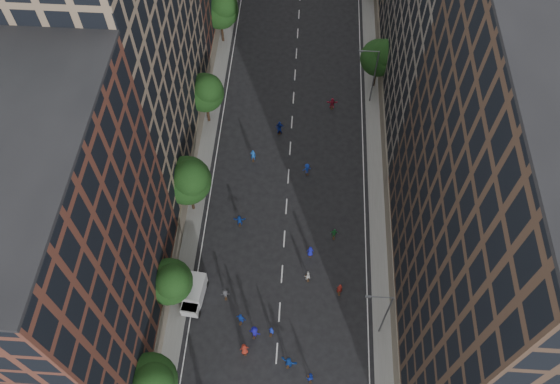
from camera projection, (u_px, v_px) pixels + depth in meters
The scene contains 33 objects.
ground at pixel (292, 125), 73.49m from camera, with size 240.00×240.00×0.00m, color black.
sidewalk_left at pixel (211, 81), 77.99m from camera, with size 4.00×105.00×0.15m, color slate.
sidewalk_right at pixel (379, 88), 77.17m from camera, with size 4.00×105.00×0.15m, color slate.
bldg_left_a at pixel (51, 260), 45.60m from camera, with size 14.00×22.00×30.00m, color #532A1F.
bldg_left_b at pixel (112, 46), 57.23m from camera, with size 14.00×26.00×34.00m, color #7E6852.
bldg_right_a at pixel (515, 225), 44.02m from camera, with size 14.00×30.00×36.00m, color #412E23.
bldg_right_b at pixel (465, 10), 61.33m from camera, with size 14.00×28.00×33.00m, color #685F55.
tree_left_0 at pixel (150, 382), 48.89m from camera, with size 5.20×5.20×8.83m.
tree_left_1 at pixel (170, 282), 54.77m from camera, with size 4.80×4.80×8.21m.
tree_left_2 at pixel (188, 180), 60.73m from camera, with size 5.60×5.60×9.45m.
tree_left_3 at pixel (206, 92), 68.95m from camera, with size 5.00×5.00×8.58m.
tree_left_4 at pixel (221, 8), 77.57m from camera, with size 5.40×5.40×9.08m.
tree_right_a at pixel (380, 57), 72.76m from camera, with size 5.00×5.00×8.39m.
streetlamp_near at pixel (384, 313), 53.33m from camera, with size 2.64×0.22×9.06m.
streetlamp_far at pixel (373, 74), 71.60m from camera, with size 2.64×0.22×9.06m.
cargo_van at pixel (194, 294), 58.66m from camera, with size 2.52×4.59×2.34m.
skater_1 at pixel (271, 331), 56.88m from camera, with size 0.55×0.36×1.50m, color #152AAF.
skater_2 at pixel (310, 377), 54.21m from camera, with size 0.78×0.61×1.60m, color navy.
skater_3 at pixel (255, 332), 56.59m from camera, with size 1.22×0.70×1.90m, color #14118F.
skater_4 at pixel (241, 319), 57.42m from camera, with size 1.10×0.46×1.88m, color #1439AA.
skater_5 at pixel (289, 362), 54.90m from camera, with size 1.71×0.55×1.85m, color #133C9C.
skater_6 at pixel (244, 349), 55.60m from camera, with size 0.94×0.61×1.93m, color maroon.
skater_7 at pixel (340, 289), 59.30m from camera, with size 0.67×0.44×1.85m, color maroon.
skater_8 at pixel (307, 276), 60.33m from camera, with size 0.75×0.59×1.55m, color silver.
skater_9 at pixel (225, 294), 59.15m from camera, with size 0.96×0.55×1.49m, color #3C3C41.
skater_10 at pixel (334, 233), 63.27m from camera, with size 0.95×0.40×1.62m, color #217035.
skater_11 at pixel (240, 220), 64.26m from camera, with size 1.48×0.47×1.60m, color #13389B.
skater_12 at pixel (310, 251), 61.98m from camera, with size 0.78×0.51×1.60m, color #1518AE.
skater_13 at pixel (253, 155), 69.47m from camera, with size 0.67×0.44×1.84m, color blue.
skater_14 at pixel (279, 128), 72.03m from camera, with size 0.85×0.67×1.76m, color #122695.
skater_15 at pixel (307, 169), 68.38m from camera, with size 1.08×0.62×1.68m, color #1331A2.
skater_16 at pixel (280, 127), 72.06m from camera, with size 1.09×0.46×1.87m, color #1632B3.
skater_17 at pixel (332, 103), 74.54m from camera, with size 1.55×0.49×1.67m, color #A61B36.
Camera 1 is at (1.41, -8.32, 56.11)m, focal length 35.00 mm.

